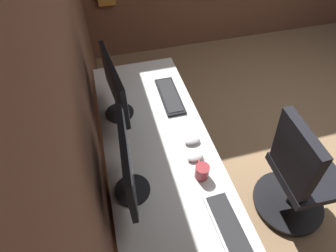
{
  "coord_description": "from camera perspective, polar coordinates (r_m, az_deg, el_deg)",
  "views": [
    {
      "loc": [
        -1.16,
        1.9,
        2.08
      ],
      "look_at": [
        -0.19,
        1.64,
        0.95
      ],
      "focal_mm": 28.19,
      "sensor_mm": 36.0,
      "label": 1
    }
  ],
  "objects": [
    {
      "name": "floor_plane",
      "position": [
        3.05,
        30.24,
        -3.36
      ],
      "size": [
        5.04,
        5.04,
        0.0
      ],
      "primitive_type": "plane",
      "color": "#9E7A56"
    },
    {
      "name": "wall_back",
      "position": [
        1.41,
        -21.05,
        11.32
      ],
      "size": [
        4.8,
        0.1,
        2.6
      ],
      "primitive_type": "cube",
      "color": "brown",
      "rests_on": "ground"
    },
    {
      "name": "desk",
      "position": [
        1.73,
        -1.61,
        -6.71
      ],
      "size": [
        1.95,
        0.69,
        0.73
      ],
      "color": "white",
      "rests_on": "ground"
    },
    {
      "name": "drawer_pedestal",
      "position": [
        1.88,
        -0.08,
        -19.08
      ],
      "size": [
        0.4,
        0.51,
        0.69
      ],
      "color": "white",
      "rests_on": "ground"
    },
    {
      "name": "monitor_primary",
      "position": [
        1.76,
        -11.38,
        8.39
      ],
      "size": [
        0.54,
        0.2,
        0.43
      ],
      "color": "black",
      "rests_on": "desk"
    },
    {
      "name": "monitor_secondary",
      "position": [
        1.32,
        -8.66,
        -8.32
      ],
      "size": [
        0.47,
        0.2,
        0.45
      ],
      "color": "black",
      "rests_on": "desk"
    },
    {
      "name": "keyboard_main",
      "position": [
        2.01,
        0.37,
        6.57
      ],
      "size": [
        0.42,
        0.14,
        0.02
      ],
      "color": "black",
      "rests_on": "desk"
    },
    {
      "name": "keyboard_spare",
      "position": [
        1.46,
        13.32,
        -20.87
      ],
      "size": [
        0.42,
        0.15,
        0.02
      ],
      "color": "silver",
      "rests_on": "desk"
    },
    {
      "name": "mouse_main",
      "position": [
        1.71,
        5.26,
        -3.21
      ],
      "size": [
        0.06,
        0.1,
        0.03
      ],
      "primitive_type": "ellipsoid",
      "color": "silver",
      "rests_on": "desk"
    },
    {
      "name": "mouse_spare",
      "position": [
        1.63,
        5.92,
        -6.72
      ],
      "size": [
        0.06,
        0.1,
        0.03
      ],
      "primitive_type": "ellipsoid",
      "color": "silver",
      "rests_on": "desk"
    },
    {
      "name": "coffee_mug",
      "position": [
        1.55,
        7.33,
        -9.65
      ],
      "size": [
        0.12,
        0.08,
        0.09
      ],
      "color": "#A53338",
      "rests_on": "desk"
    },
    {
      "name": "office_chair",
      "position": [
        2.1,
        26.3,
        -9.78
      ],
      "size": [
        0.56,
        0.56,
        0.97
      ],
      "color": "black",
      "rests_on": "ground"
    }
  ]
}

